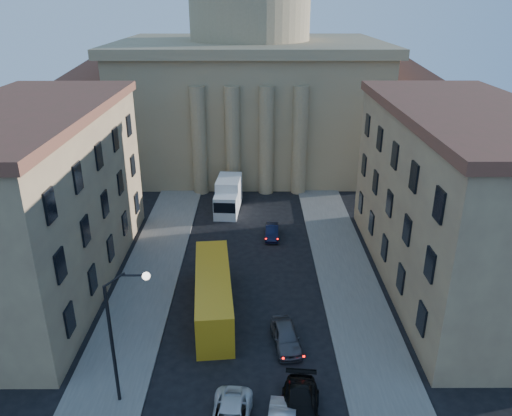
# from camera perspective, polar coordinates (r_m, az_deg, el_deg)

# --- Properties ---
(sidewalk_left) EXTENTS (5.00, 60.00, 0.15)m
(sidewalk_left) POSITION_cam_1_polar(r_m,az_deg,el_deg) (40.75, -13.25, -10.75)
(sidewalk_left) COLOR #5F5C57
(sidewalk_left) RESTS_ON ground
(sidewalk_right) EXTENTS (5.00, 60.00, 0.15)m
(sidewalk_right) POSITION_cam_1_polar(r_m,az_deg,el_deg) (40.52, 11.33, -10.77)
(sidewalk_right) COLOR #5F5C57
(sidewalk_right) RESTS_ON ground
(church) EXTENTS (68.02, 28.76, 36.60)m
(church) POSITION_cam_1_polar(r_m,az_deg,el_deg) (71.22, -0.69, 14.50)
(church) COLOR #8C7856
(church) RESTS_ON ground
(building_left) EXTENTS (11.60, 26.60, 14.70)m
(building_left) POSITION_cam_1_polar(r_m,az_deg,el_deg) (43.53, -23.99, 0.94)
(building_left) COLOR tan
(building_left) RESTS_ON ground
(building_right) EXTENTS (11.60, 26.60, 14.70)m
(building_right) POSITION_cam_1_polar(r_m,az_deg,el_deg) (43.11, 22.23, 1.02)
(building_right) COLOR tan
(building_right) RESTS_ON ground
(street_lamp) EXTENTS (2.62, 0.44, 8.83)m
(street_lamp) POSITION_cam_1_polar(r_m,az_deg,el_deg) (29.52, -15.34, -13.07)
(street_lamp) COLOR black
(street_lamp) RESTS_ON ground
(car_right_mid) EXTENTS (2.77, 5.62, 1.57)m
(car_right_mid) POSITION_cam_1_polar(r_m,az_deg,el_deg) (30.35, 5.04, -22.16)
(car_right_mid) COLOR black
(car_right_mid) RESTS_ON ground
(car_right_far) EXTENTS (2.27, 4.49, 1.47)m
(car_right_far) POSITION_cam_1_polar(r_m,az_deg,el_deg) (35.48, 3.44, -14.44)
(car_right_far) COLOR #47464B
(car_right_far) RESTS_ON ground
(car_right_distant) EXTENTS (1.45, 3.76, 1.22)m
(car_right_distant) POSITION_cam_1_polar(r_m,az_deg,el_deg) (50.05, 1.83, -2.73)
(car_right_distant) COLOR black
(car_right_distant) RESTS_ON ground
(city_bus) EXTENTS (3.66, 11.54, 3.20)m
(city_bus) POSITION_cam_1_polar(r_m,az_deg,el_deg) (38.35, -4.90, -9.54)
(city_bus) COLOR orange
(city_bus) RESTS_ON ground
(box_truck) EXTENTS (2.99, 6.59, 3.53)m
(box_truck) POSITION_cam_1_polar(r_m,az_deg,el_deg) (56.13, -3.21, 1.35)
(box_truck) COLOR white
(box_truck) RESTS_ON ground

